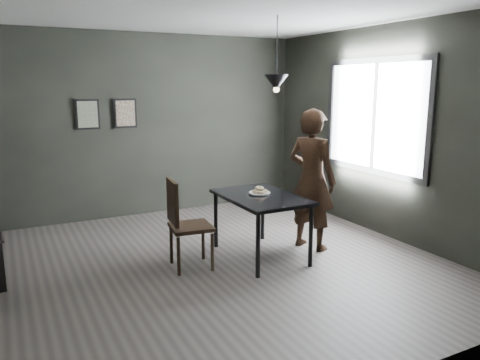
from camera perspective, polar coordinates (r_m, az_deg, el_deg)
name	(u,v)px	position (r m, az deg, el deg)	size (l,w,h in m)	color
ground	(215,265)	(5.46, -3.08, -10.25)	(5.00, 5.00, 0.00)	#393431
back_wall	(148,125)	(7.45, -11.16, 6.54)	(5.00, 0.10, 2.80)	black
ceiling	(212,8)	(5.12, -3.44, 20.22)	(5.00, 5.00, 0.02)	silver
window_assembly	(374,117)	(6.64, 16.05, 7.44)	(0.04, 1.96, 1.56)	white
cafe_table	(261,202)	(5.51, 2.55, -2.69)	(0.80, 1.20, 0.75)	black
white_plate	(260,193)	(5.57, 2.40, -1.64)	(0.23, 0.23, 0.01)	white
donut_pile	(260,191)	(5.56, 2.40, -1.31)	(0.20, 0.20, 0.08)	#F2E7BC
woman	(312,180)	(5.83, 8.73, 0.03)	(0.64, 0.42, 1.75)	black
wood_chair	(183,218)	(5.21, -7.00, -4.67)	(0.49, 0.49, 1.02)	black
pendant_lamp	(276,82)	(5.55, 4.45, 11.78)	(0.28, 0.28, 0.86)	black
framed_print_left	(88,114)	(7.20, -18.09, 7.62)	(0.34, 0.04, 0.44)	black
framed_print_right	(125,113)	(7.31, -13.81, 7.91)	(0.34, 0.04, 0.44)	black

